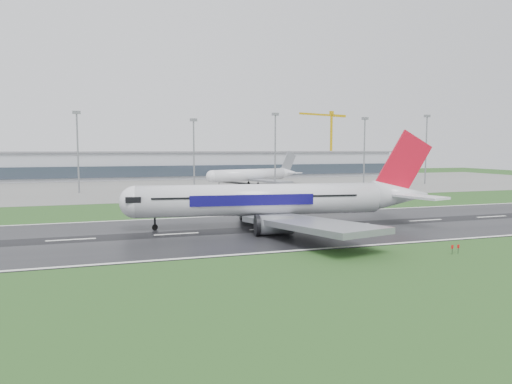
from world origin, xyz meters
name	(u,v)px	position (x,y,z in m)	size (l,w,h in m)	color
ground	(352,225)	(0.00, 0.00, 0.00)	(520.00, 520.00, 0.00)	#1F4519
runway	(352,224)	(0.00, 0.00, 0.05)	(400.00, 45.00, 0.10)	black
apron	(223,185)	(0.00, 125.00, 0.04)	(400.00, 130.00, 0.08)	slate
terminal	(199,165)	(0.00, 185.00, 7.50)	(240.00, 36.00, 15.00)	#999DA4
main_airliner	(282,180)	(-16.26, 2.20, 10.40)	(69.76, 66.44, 20.60)	silver
parked_airliner	(252,169)	(13.40, 119.69, 7.86)	(53.08, 49.42, 15.56)	white
tower_crane	(331,143)	(95.32, 200.00, 21.58)	(43.62, 2.38, 43.16)	#C29608
floodmast_1	(78,154)	(-63.51, 100.00, 15.30)	(0.64, 0.64, 30.61)	gray
floodmast_2	(194,156)	(-18.26, 100.00, 14.30)	(0.64, 0.64, 28.61)	gray
floodmast_3	(275,152)	(17.75, 100.00, 15.87)	(0.64, 0.64, 31.74)	gray
floodmast_4	(364,153)	(62.12, 100.00, 15.37)	(0.64, 0.64, 30.74)	gray
floodmast_5	(426,151)	(96.40, 100.00, 16.30)	(0.64, 0.64, 32.60)	gray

